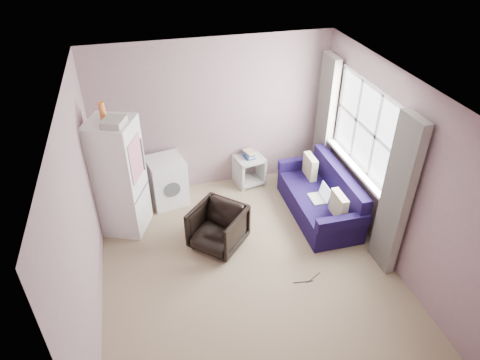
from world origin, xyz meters
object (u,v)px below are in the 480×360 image
(washing_machine, at_px, (167,180))
(side_table, at_px, (249,168))
(armchair, at_px, (218,226))
(fridge, at_px, (119,177))
(sofa, at_px, (322,199))

(washing_machine, distance_m, side_table, 1.43)
(washing_machine, relative_size, side_table, 1.24)
(armchair, height_order, washing_machine, washing_machine)
(fridge, xyz_separation_m, washing_machine, (0.68, 0.49, -0.48))
(armchair, relative_size, washing_machine, 0.89)
(fridge, relative_size, washing_machine, 2.56)
(washing_machine, relative_size, sofa, 0.45)
(side_table, bearing_deg, fridge, -161.79)
(side_table, bearing_deg, washing_machine, -171.91)
(fridge, bearing_deg, washing_machine, 57.64)
(fridge, height_order, sofa, fridge)
(side_table, height_order, sofa, sofa)
(fridge, height_order, side_table, fridge)
(sofa, bearing_deg, armchair, -169.64)
(armchair, relative_size, sofa, 0.40)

